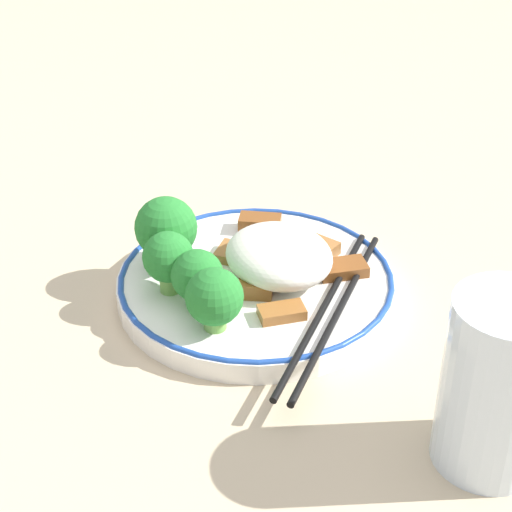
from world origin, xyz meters
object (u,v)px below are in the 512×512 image
plate (256,284)px  broccoli_mid_left (214,298)px  broccoli_back_right (197,277)px  broccoli_back_left (166,229)px  chopsticks (331,310)px  drinking_glass (498,385)px  broccoli_back_center (168,258)px

plate → broccoli_mid_left: 0.08m
broccoli_back_right → broccoli_mid_left: (0.03, -0.00, 0.00)m
plate → broccoli_back_left: (-0.06, -0.05, 0.04)m
broccoli_back_right → broccoli_mid_left: bearing=-8.5°
chopsticks → drinking_glass: size_ratio=1.64×
plate → broccoli_mid_left: broccoli_mid_left is taller
broccoli_back_left → broccoli_back_right: (0.06, -0.01, -0.01)m
broccoli_mid_left → drinking_glass: (0.19, 0.08, 0.01)m
chopsticks → drinking_glass: (0.16, -0.00, 0.04)m
chopsticks → drinking_glass: 0.16m
broccoli_back_left → broccoli_back_center: 0.04m
broccoli_back_right → drinking_glass: bearing=18.8°
broccoli_back_center → drinking_glass: drinking_glass is taller
drinking_glass → plate: bearing=-175.6°
chopsticks → drinking_glass: drinking_glass is taller
broccoli_back_center → chopsticks: bearing=42.1°
broccoli_back_left → broccoli_mid_left: 0.10m
drinking_glass → broccoli_back_right: bearing=-161.2°
broccoli_mid_left → broccoli_back_left: bearing=171.7°
chopsticks → broccoli_back_right: bearing=-130.1°
broccoli_mid_left → broccoli_back_center: bearing=-176.8°
plate → chopsticks: 0.08m
chopsticks → broccoli_mid_left: bearing=-112.4°
broccoli_back_left → broccoli_mid_left: broccoli_back_left is taller
broccoli_mid_left → drinking_glass: bearing=22.8°
chopsticks → drinking_glass: bearing=-0.5°
plate → drinking_glass: (0.23, 0.02, 0.05)m
plate → broccoli_mid_left: (0.04, -0.06, 0.03)m
plate → broccoli_back_left: 0.09m
plate → broccoli_back_right: size_ratio=4.74×
broccoli_mid_left → chopsticks: broccoli_mid_left is taller
broccoli_back_right → chopsticks: bearing=49.9°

